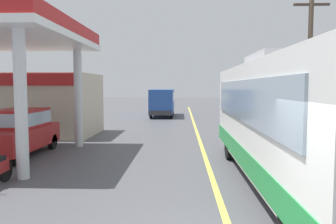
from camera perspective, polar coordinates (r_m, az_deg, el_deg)
The scene contains 7 objects.
ground at distance 24.70m, azimuth 4.43°, elevation -1.97°, with size 120.00×120.00×0.00m, color #4C4C51.
lane_divider_stripe at distance 19.74m, azimuth 4.96°, elevation -3.54°, with size 0.16×50.00×0.01m, color #D8CC4C.
coach_bus_main at distance 9.66m, azimuth 19.87°, elevation -1.75°, with size 2.60×11.04×3.69m.
gas_station_roadside at distance 18.42m, azimuth -24.68°, elevation 3.70°, with size 9.10×11.95×5.10m.
car_at_pump at distance 14.36m, azimuth -23.90°, elevation -2.79°, with size 1.70×4.20×1.82m.
minibus_opposing_lane at distance 30.58m, azimuth -0.94°, elevation 2.02°, with size 2.04×6.13×2.44m.
utility_pole_roadside at distance 18.91m, azimuth 22.87°, elevation 7.65°, with size 1.80×0.24×7.46m.
Camera 1 is at (-0.91, -4.54, 2.70)m, focal length 35.96 mm.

